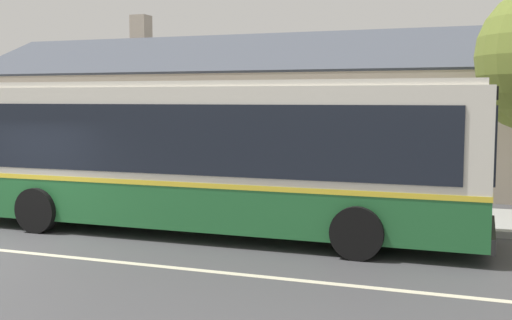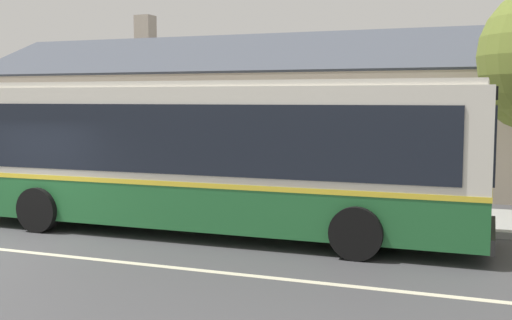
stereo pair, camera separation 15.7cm
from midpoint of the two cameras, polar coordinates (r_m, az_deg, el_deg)
name	(u,v)px [view 2 (the right image)]	position (r m, az deg, el deg)	size (l,w,h in m)	color
sidewalk_far	(148,200)	(18.53, -9.37, -3.53)	(60.00, 3.00, 0.15)	#9E9E99
community_building	(264,123)	(24.71, 0.92, 3.29)	(21.24, 8.51, 6.44)	tan
transit_bus	(200,152)	(14.14, -4.73, 0.68)	(12.28, 2.84, 3.31)	#236633
bench_down_street	(96,181)	(19.10, -13.78, -1.82)	(1.82, 0.51, 0.94)	brown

